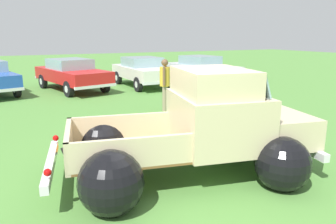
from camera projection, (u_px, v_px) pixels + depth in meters
The scene contains 7 objects.
ground_plane at pixel (182, 175), 5.90m from camera, with size 80.00×80.00×0.00m, color #548C3D.
vintage_pickup_truck at pixel (203, 134), 5.82m from camera, with size 4.89×3.42×1.96m.
show_car_1 at pixel (72, 73), 14.79m from camera, with size 2.94×4.95×1.43m.
show_car_2 at pixel (143, 70), 15.94m from camera, with size 2.06×4.26×1.43m.
show_car_3 at pixel (202, 68), 16.93m from camera, with size 2.46×4.62×1.43m.
spectator_0 at pixel (165, 82), 10.72m from camera, with size 0.47×0.50×1.72m.
lane_cone_0 at pixel (69, 137), 7.07m from camera, with size 0.36×0.36×0.63m.
Camera 1 is at (-2.62, -4.81, 2.49)m, focal length 34.51 mm.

